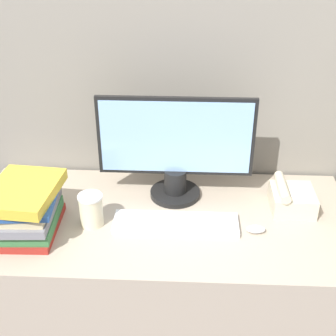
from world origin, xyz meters
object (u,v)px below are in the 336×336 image
object	(u,v)px
coffee_cup	(91,210)
desk_telephone	(291,199)
keyboard	(176,223)
book_stack	(27,208)
monitor	(176,151)
mouse	(256,229)

from	to	relation	value
coffee_cup	desk_telephone	distance (m)	0.75
keyboard	book_stack	bearing A→B (deg)	-174.18
coffee_cup	desk_telephone	xyz separation A→B (m)	(0.74, 0.13, -0.02)
keyboard	desk_telephone	bearing A→B (deg)	16.91
keyboard	coffee_cup	world-z (taller)	coffee_cup
desk_telephone	monitor	bearing A→B (deg)	170.45
book_stack	desk_telephone	xyz separation A→B (m)	(0.95, 0.18, -0.05)
monitor	mouse	distance (m)	0.42
keyboard	monitor	bearing A→B (deg)	92.51
monitor	book_stack	distance (m)	0.58
monitor	desk_telephone	world-z (taller)	monitor
keyboard	book_stack	world-z (taller)	book_stack
mouse	book_stack	bearing A→B (deg)	-177.93
book_stack	desk_telephone	world-z (taller)	book_stack
keyboard	mouse	xyz separation A→B (m)	(0.28, -0.02, 0.00)
book_stack	desk_telephone	distance (m)	0.97
book_stack	monitor	bearing A→B (deg)	27.03
keyboard	book_stack	xyz separation A→B (m)	(-0.51, -0.05, 0.09)
mouse	desk_telephone	distance (m)	0.22
monitor	mouse	xyz separation A→B (m)	(0.29, -0.23, -0.19)
coffee_cup	book_stack	bearing A→B (deg)	-166.72
coffee_cup	book_stack	xyz separation A→B (m)	(-0.21, -0.05, 0.03)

